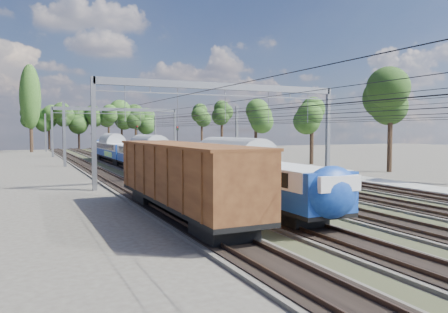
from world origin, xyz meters
name	(u,v)px	position (x,y,z in m)	size (l,w,h in m)	color
track_bed	(173,169)	(0.00, 45.00, 0.10)	(21.00, 130.00, 0.34)	#47423A
platform	(410,187)	(12.00, 20.00, 0.15)	(3.00, 70.00, 0.30)	gray
catenary	(157,118)	(0.33, 52.69, 6.40)	(25.65, 130.00, 9.00)	slate
tree_belt	(140,114)	(7.70, 90.74, 8.39)	(39.23, 98.27, 11.80)	black
poplar	(30,97)	(-14.50, 98.00, 11.89)	(4.40, 4.40, 19.04)	black
emu_train	(150,152)	(-4.50, 38.92, 2.46)	(2.86, 60.49, 4.18)	black
freight_boxcar	(181,175)	(-9.00, 16.49, 2.38)	(3.14, 15.16, 3.91)	black
worker	(137,154)	(0.49, 64.86, 0.88)	(0.64, 0.42, 1.77)	black
signal_near	(137,137)	(1.85, 70.02, 3.52)	(0.40, 0.37, 5.57)	black
signal_far	(178,138)	(7.73, 65.49, 3.44)	(0.37, 0.33, 5.43)	black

